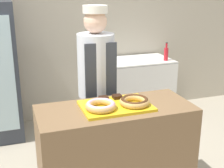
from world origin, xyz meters
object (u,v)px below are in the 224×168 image
Objects in this scene: baker_person at (97,87)px; bottle_green at (97,52)px; chest_freezer at (134,89)px; serving_tray at (116,106)px; donut_chocolate_glaze at (134,101)px; donut_light_glaze at (101,105)px; brownie_back_left at (104,98)px; bottle_green_b at (107,60)px; brownie_back_right at (117,97)px; bottle_red at (166,54)px.

baker_person is 1.48m from bottle_green.
chest_freezer is (0.91, 1.16, -0.48)m from baker_person.
serving_tray is 2.03m from chest_freezer.
donut_chocolate_glaze is at bearing -19.33° from serving_tray.
chest_freezer is at bearing 62.44° from serving_tray.
baker_person is at bearing 76.82° from donut_light_glaze.
brownie_back_left is 0.04× the size of baker_person.
bottle_green_b is (0.01, -0.45, -0.01)m from bottle_green.
bottle_green is at bearing 91.14° from bottle_green_b.
brownie_back_right reaches higher than serving_tray.
bottle_red reaches higher than donut_chocolate_glaze.
bottle_green is (0.49, 1.86, 0.01)m from brownie_back_left.
donut_chocolate_glaze is 2.01m from bottle_red.
brownie_back_right is at bearing 0.00° from brownie_back_left.
baker_person reaches higher than brownie_back_right.
bottle_red is (0.42, -0.18, 0.55)m from chest_freezer.
donut_light_glaze is 0.66m from baker_person.
donut_light_glaze is 0.15× the size of baker_person.
brownie_back_left is (-0.21, 0.19, -0.02)m from donut_chocolate_glaze.
brownie_back_right is at bearing 42.13° from donut_light_glaze.
bottle_green_b reaches higher than donut_light_glaze.
serving_tray is at bearing -117.56° from chest_freezer.
bottle_green is at bearing 74.33° from donut_light_glaze.
donut_chocolate_glaze is 3.38× the size of brownie_back_right.
brownie_back_right is at bearing -104.74° from bottle_green_b.
donut_light_glaze is at bearing -103.18° from baker_person.
bottle_green reaches higher than brownie_back_left.
brownie_back_right is 0.04× the size of baker_person.
bottle_red reaches higher than serving_tray.
donut_chocolate_glaze is 3.38× the size of brownie_back_left.
brownie_back_right is (0.13, 0.00, 0.00)m from brownie_back_left.
donut_light_glaze is at bearing 180.00° from donut_chocolate_glaze.
baker_person reaches higher than bottle_green_b.
baker_person reaches higher than bottle_red.
donut_light_glaze is 1.20× the size of bottle_green_b.
brownie_back_right is (-0.09, 0.19, -0.02)m from donut_chocolate_glaze.
brownie_back_right is (0.06, 0.14, 0.03)m from serving_tray.
donut_chocolate_glaze reaches higher than brownie_back_right.
donut_chocolate_glaze reaches higher than serving_tray.
serving_tray is at bearing -65.70° from brownie_back_left.
donut_light_glaze is 3.38× the size of brownie_back_left.
baker_person is at bearing -128.22° from chest_freezer.
chest_freezer is (1.06, 1.80, -0.55)m from donut_light_glaze.
donut_light_glaze is 2.14m from bottle_green.
bottle_red is at bearing -25.63° from bottle_green.
bottle_green_b reaches higher than serving_tray.
brownie_back_left is (-0.06, 0.14, 0.03)m from serving_tray.
serving_tray is 2.35× the size of bottle_green.
brownie_back_left is at bearing -109.47° from bottle_green_b.
bottle_red reaches higher than chest_freezer.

